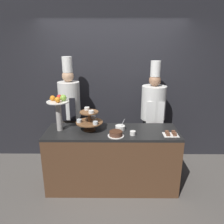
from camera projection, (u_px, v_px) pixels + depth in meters
name	position (u px, v px, depth m)	size (l,w,h in m)	color
ground_plane	(112.00, 198.00, 3.10)	(14.00, 14.00, 0.00)	#5B5651
wall_back	(112.00, 84.00, 3.92)	(10.00, 0.06, 2.80)	#232328
buffet_counter	(112.00, 159.00, 3.26)	(1.89, 0.62, 0.90)	brown
tiered_stand	(89.00, 120.00, 3.09)	(0.38, 0.38, 0.32)	brown
fruit_pedestal	(59.00, 107.00, 3.04)	(0.31, 0.31, 0.52)	#B2ADA8
cake_round	(116.00, 134.00, 2.94)	(0.22, 0.22, 0.07)	white
cup_white	(133.00, 133.00, 2.97)	(0.08, 0.08, 0.06)	white
cake_square_tray	(171.00, 134.00, 2.97)	(0.20, 0.17, 0.05)	white
serving_bowl_far	(120.00, 128.00, 3.15)	(0.14, 0.14, 0.16)	white
chef_left	(70.00, 109.00, 3.67)	(0.36, 0.36, 1.90)	#38332D
chef_center_left	(153.00, 112.00, 3.68)	(0.40, 0.40, 1.83)	black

